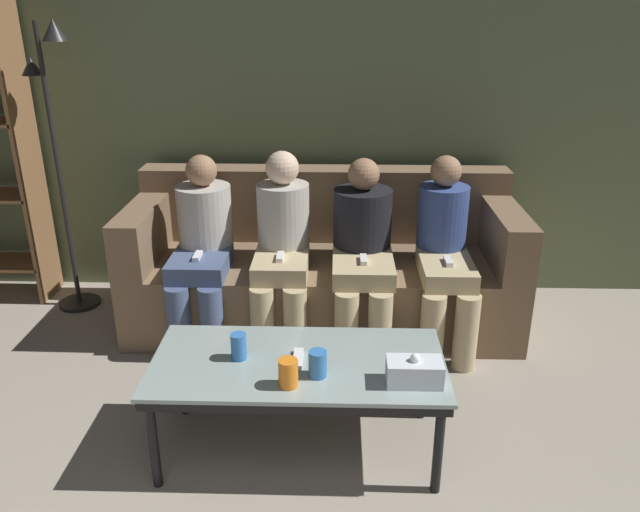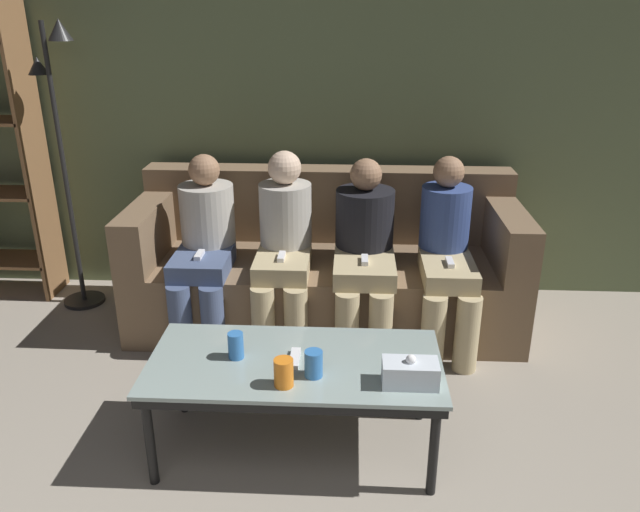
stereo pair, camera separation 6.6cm
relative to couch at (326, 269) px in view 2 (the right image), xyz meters
The scene contains 13 objects.
wall_back 1.09m from the couch, 90.00° to the left, with size 12.00×0.06×2.60m.
couch is the anchor object (origin of this frame).
coffee_table 1.28m from the couch, 93.35° to the right, with size 1.24×0.60×0.45m.
cup_near_left 1.39m from the couch, 89.50° to the right, with size 0.07×0.07×0.11m.
cup_near_right 1.31m from the couch, 104.46° to the right, with size 0.07×0.07×0.12m.
cup_far_center 1.47m from the couch, 93.95° to the right, with size 0.08×0.08×0.12m.
tissue_box 1.48m from the couch, 74.49° to the right, with size 0.22×0.12×0.13m.
game_remote 1.28m from the couch, 93.35° to the right, with size 0.04×0.15×0.02m.
standing_lamp 1.77m from the couch, behind, with size 0.31×0.26×1.77m.
seated_person_left_end 0.76m from the couch, 162.10° to the right, with size 0.32×0.63×1.06m.
seated_person_mid_left 0.40m from the couch, 135.77° to the right, with size 0.31×0.63×1.09m.
seated_person_mid_right 0.40m from the couch, 44.96° to the right, with size 0.34×0.68×1.05m.
seated_person_right_end 0.77m from the couch, 20.12° to the right, with size 0.31×0.67×1.07m.
Camera 2 is at (0.15, -0.13, 1.84)m, focal length 35.00 mm.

